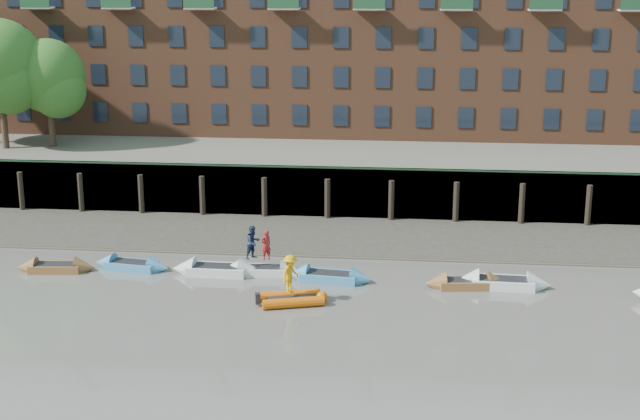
# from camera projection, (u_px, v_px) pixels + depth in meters

# --- Properties ---
(ground) EXTENTS (220.00, 220.00, 0.00)m
(ground) POSITION_uv_depth(u_px,v_px,m) (326.00, 367.00, 35.04)
(ground) COLOR #656059
(ground) RESTS_ON ground
(foreshore) EXTENTS (110.00, 8.00, 0.50)m
(foreshore) POSITION_uv_depth(u_px,v_px,m) (355.00, 237.00, 52.34)
(foreshore) COLOR #3D382F
(foreshore) RESTS_ON ground
(mud_band) EXTENTS (110.00, 1.60, 0.10)m
(mud_band) POSITION_uv_depth(u_px,v_px,m) (351.00, 255.00, 49.07)
(mud_band) COLOR #4C4336
(mud_band) RESTS_ON ground
(river_wall) EXTENTS (110.00, 1.23, 3.30)m
(river_wall) POSITION_uv_depth(u_px,v_px,m) (360.00, 193.00, 56.14)
(river_wall) COLOR #2D2A26
(river_wall) RESTS_ON ground
(bank_terrace) EXTENTS (110.00, 28.00, 3.20)m
(bank_terrace) POSITION_uv_depth(u_px,v_px,m) (370.00, 152.00, 69.23)
(bank_terrace) COLOR #5E594D
(bank_terrace) RESTS_ON ground
(apartment_terrace) EXTENTS (80.60, 15.56, 20.98)m
(apartment_terrace) POSITION_uv_depth(u_px,v_px,m) (373.00, 3.00, 67.30)
(apartment_terrace) COLOR brown
(apartment_terrace) RESTS_ON bank_terrace
(rowboat_0) EXTENTS (4.18, 1.59, 1.18)m
(rowboat_0) POSITION_uv_depth(u_px,v_px,m) (56.00, 267.00, 46.28)
(rowboat_0) COLOR brown
(rowboat_0) RESTS_ON ground
(rowboat_1) EXTENTS (4.27, 1.80, 1.20)m
(rowboat_1) POSITION_uv_depth(u_px,v_px,m) (132.00, 265.00, 46.63)
(rowboat_1) COLOR teal
(rowboat_1) RESTS_ON ground
(rowboat_2) EXTENTS (4.73, 1.45, 1.36)m
(rowboat_2) POSITION_uv_depth(u_px,v_px,m) (217.00, 270.00, 45.79)
(rowboat_2) COLOR silver
(rowboat_2) RESTS_ON ground
(rowboat_3) EXTENTS (4.20, 1.42, 1.20)m
(rowboat_3) POSITION_uv_depth(u_px,v_px,m) (261.00, 270.00, 45.82)
(rowboat_3) COLOR silver
(rowboat_3) RESTS_ON ground
(rowboat_4) EXTENTS (4.50, 1.76, 1.27)m
(rowboat_4) POSITION_uv_depth(u_px,v_px,m) (329.00, 277.00, 44.81)
(rowboat_4) COLOR teal
(rowboat_4) RESTS_ON ground
(rowboat_5) EXTENTS (4.32, 1.74, 1.22)m
(rowboat_5) POSITION_uv_depth(u_px,v_px,m) (467.00, 283.00, 43.89)
(rowboat_5) COLOR brown
(rowboat_5) RESTS_ON ground
(rowboat_6) EXTENTS (4.77, 1.58, 1.37)m
(rowboat_6) POSITION_uv_depth(u_px,v_px,m) (503.00, 283.00, 43.88)
(rowboat_6) COLOR silver
(rowboat_6) RESTS_ON ground
(rib_tender) EXTENTS (3.24, 2.25, 0.55)m
(rib_tender) POSITION_uv_depth(u_px,v_px,m) (294.00, 299.00, 41.75)
(rib_tender) COLOR #D55807
(rib_tender) RESTS_ON ground
(person_rower_a) EXTENTS (0.68, 0.66, 1.57)m
(person_rower_a) POSITION_uv_depth(u_px,v_px,m) (266.00, 245.00, 45.42)
(person_rower_a) COLOR maroon
(person_rower_a) RESTS_ON rowboat_3
(person_rower_b) EXTENTS (1.04, 1.07, 1.73)m
(person_rower_b) POSITION_uv_depth(u_px,v_px,m) (253.00, 242.00, 45.60)
(person_rower_b) COLOR #19233F
(person_rower_b) RESTS_ON rowboat_3
(person_rib_crew) EXTENTS (1.12, 1.38, 1.86)m
(person_rib_crew) POSITION_uv_depth(u_px,v_px,m) (290.00, 274.00, 41.50)
(person_rib_crew) COLOR orange
(person_rib_crew) RESTS_ON rib_tender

